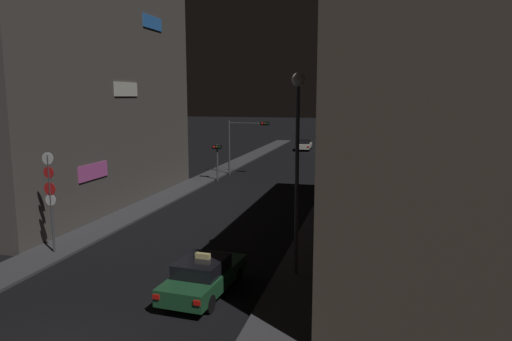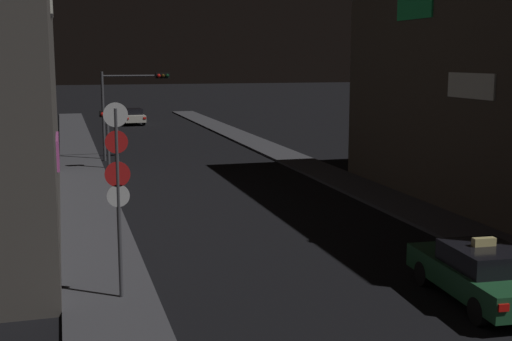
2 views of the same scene
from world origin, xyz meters
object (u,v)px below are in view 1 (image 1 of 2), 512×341
traffic_light_overhead (244,136)px  traffic_light_left_kerb (217,154)px  taxi (204,276)px  sign_pole_left (50,193)px  street_lamp_near_block (297,140)px  far_car (304,145)px

traffic_light_overhead → traffic_light_left_kerb: size_ratio=1.58×
taxi → sign_pole_left: sign_pole_left is taller
taxi → traffic_light_left_kerb: bearing=107.8°
traffic_light_overhead → traffic_light_left_kerb: traffic_light_overhead is taller
traffic_light_overhead → street_lamp_near_block: 25.14m
far_car → sign_pole_left: 45.80m
far_car → street_lamp_near_block: bearing=-81.9°
sign_pole_left → street_lamp_near_block: street_lamp_near_block is taller
traffic_light_overhead → taxi: bearing=-77.5°
taxi → street_lamp_near_block: bearing=40.2°
taxi → far_car: 48.03m
traffic_light_overhead → sign_pole_left: size_ratio=1.09×
sign_pole_left → street_lamp_near_block: (11.40, 0.13, 2.72)m
traffic_light_left_kerb → street_lamp_near_block: size_ratio=0.40×
taxi → traffic_light_overhead: (-5.76, 26.03, 2.98)m
taxi → far_car: (-3.41, 47.91, -0.00)m
traffic_light_left_kerb → far_car: bearing=81.4°
far_car → street_lamp_near_block: street_lamp_near_block is taller
traffic_light_left_kerb → street_lamp_near_block: bearing=-62.8°
taxi → traffic_light_overhead: 26.83m
far_car → street_lamp_near_block: 46.07m
far_car → traffic_light_left_kerb: traffic_light_left_kerb is taller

